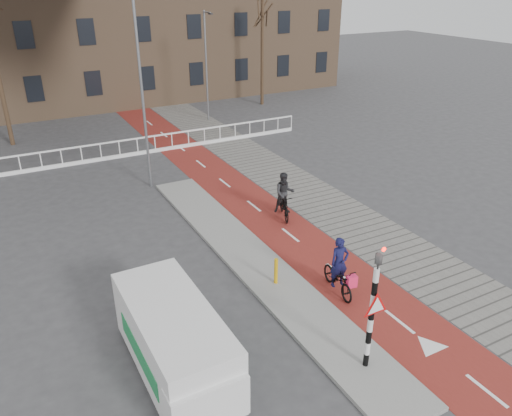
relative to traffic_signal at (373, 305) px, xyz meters
name	(u,v)px	position (x,y,z in m)	size (l,w,h in m)	color
ground	(337,318)	(0.60, 2.02, -1.99)	(120.00, 120.00, 0.00)	#38383A
bike_lane	(234,190)	(2.10, 12.02, -1.98)	(2.50, 60.00, 0.01)	maroon
sidewalk	(285,179)	(4.90, 12.02, -1.98)	(3.00, 60.00, 0.01)	slate
curb_island	(252,260)	(-0.10, 6.02, -1.93)	(1.80, 16.00, 0.12)	gray
traffic_signal	(373,305)	(0.00, 0.00, 0.00)	(0.80, 0.80, 3.68)	black
bollard	(276,271)	(-0.14, 4.32, -1.42)	(0.12, 0.12, 0.89)	#CA930B
cyclist_near	(339,274)	(1.43, 3.12, -1.35)	(0.90, 1.88, 1.89)	black
cyclist_far	(284,199)	(2.68, 8.49, -1.18)	(1.11, 1.87, 1.94)	black
van	(174,339)	(-4.28, 2.22, -0.98)	(1.85, 4.47, 1.91)	silver
railing	(62,161)	(-4.40, 19.02, -1.68)	(28.00, 0.10, 0.99)	silver
tree_right	(262,51)	(11.38, 26.12, 2.00)	(0.24, 0.24, 7.98)	#302315
streetlight_near	(142,92)	(-1.15, 14.30, 2.46)	(0.12, 0.12, 8.89)	slate
streetlight_right	(206,68)	(5.94, 23.90, 1.54)	(0.12, 0.12, 7.05)	slate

